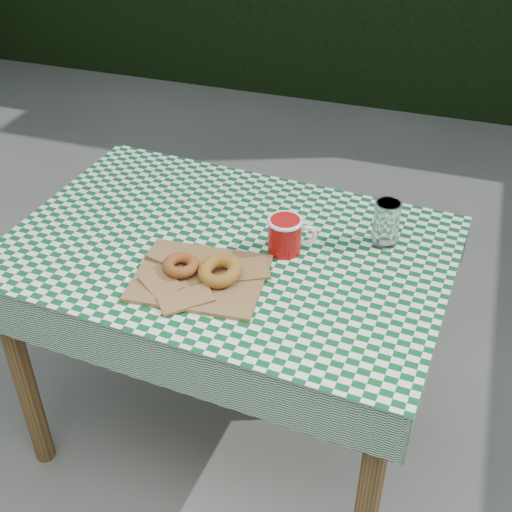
# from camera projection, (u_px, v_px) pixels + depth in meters

# --- Properties ---
(ground) EXTENTS (60.00, 60.00, 0.00)m
(ground) POSITION_uv_depth(u_px,v_px,m) (164.00, 452.00, 2.19)
(ground) COLOR #51524C
(ground) RESTS_ON ground
(table) EXTENTS (1.20, 0.85, 0.75)m
(table) POSITION_uv_depth(u_px,v_px,m) (231.00, 349.00, 2.04)
(table) COLOR brown
(table) RESTS_ON ground
(tablecloth) EXTENTS (1.23, 0.87, 0.01)m
(tablecloth) POSITION_uv_depth(u_px,v_px,m) (227.00, 247.00, 1.82)
(tablecloth) COLOR #0B4C21
(tablecloth) RESTS_ON table
(paper_bag) EXTENTS (0.34, 0.28, 0.02)m
(paper_bag) POSITION_uv_depth(u_px,v_px,m) (200.00, 277.00, 1.69)
(paper_bag) COLOR olive
(paper_bag) RESTS_ON tablecloth
(bagel_front) EXTENTS (0.12, 0.12, 0.03)m
(bagel_front) POSITION_uv_depth(u_px,v_px,m) (181.00, 265.00, 1.69)
(bagel_front) COLOR brown
(bagel_front) RESTS_ON paper_bag
(bagel_back) EXTENTS (0.15, 0.15, 0.03)m
(bagel_back) POSITION_uv_depth(u_px,v_px,m) (220.00, 271.00, 1.67)
(bagel_back) COLOR #A16621
(bagel_back) RESTS_ON paper_bag
(coffee_mug) EXTENTS (0.22, 0.22, 0.10)m
(coffee_mug) POSITION_uv_depth(u_px,v_px,m) (285.00, 235.00, 1.77)
(coffee_mug) COLOR #A10B0A
(coffee_mug) RESTS_ON tablecloth
(drinking_glass) EXTENTS (0.07, 0.07, 0.13)m
(drinking_glass) POSITION_uv_depth(u_px,v_px,m) (386.00, 223.00, 1.79)
(drinking_glass) COLOR white
(drinking_glass) RESTS_ON tablecloth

